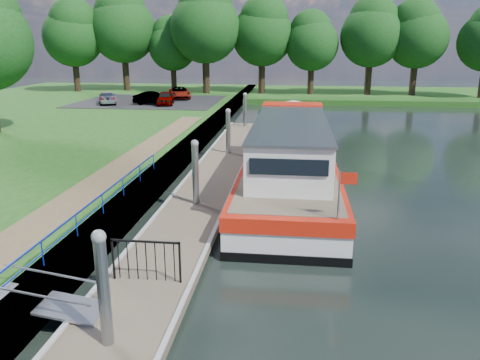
# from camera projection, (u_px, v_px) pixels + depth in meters

# --- Properties ---
(ground) EXTENTS (160.00, 160.00, 0.00)m
(ground) POSITION_uv_depth(u_px,v_px,m) (118.00, 344.00, 10.41)
(ground) COLOR black
(ground) RESTS_ON ground
(bank_edge) EXTENTS (1.10, 90.00, 0.78)m
(bank_edge) POSITION_uv_depth(u_px,v_px,m) (174.00, 162.00, 24.89)
(bank_edge) COLOR #473D2D
(bank_edge) RESTS_ON ground
(far_bank) EXTENTS (60.00, 18.00, 0.60)m
(far_bank) POSITION_uv_depth(u_px,v_px,m) (362.00, 95.00, 58.56)
(far_bank) COLOR #1C4A15
(far_bank) RESTS_ON ground
(footpath) EXTENTS (1.60, 40.00, 0.05)m
(footpath) POSITION_uv_depth(u_px,v_px,m) (83.00, 194.00, 18.31)
(footpath) COLOR brown
(footpath) RESTS_ON riverbank
(carpark) EXTENTS (14.00, 12.00, 0.06)m
(carpark) POSITION_uv_depth(u_px,v_px,m) (150.00, 101.00, 47.65)
(carpark) COLOR black
(carpark) RESTS_ON riverbank
(blue_fence) EXTENTS (0.04, 18.04, 0.72)m
(blue_fence) POSITION_uv_depth(u_px,v_px,m) (60.00, 232.00, 13.21)
(blue_fence) COLOR #0C2DBF
(blue_fence) RESTS_ON riverbank
(pontoon) EXTENTS (2.50, 30.00, 0.56)m
(pontoon) POSITION_uv_depth(u_px,v_px,m) (215.00, 177.00, 22.76)
(pontoon) COLOR brown
(pontoon) RESTS_ON ground
(mooring_piles) EXTENTS (0.30, 27.30, 3.55)m
(mooring_piles) POSITION_uv_depth(u_px,v_px,m) (215.00, 156.00, 22.45)
(mooring_piles) COLOR gray
(mooring_piles) RESTS_ON ground
(gangway) EXTENTS (2.58, 1.00, 0.92)m
(gangway) POSITION_uv_depth(u_px,v_px,m) (48.00, 303.00, 10.92)
(gangway) COLOR #A5A8AD
(gangway) RESTS_ON ground
(gate_panel) EXTENTS (1.85, 0.05, 1.15)m
(gate_panel) POSITION_uv_depth(u_px,v_px,m) (146.00, 255.00, 12.19)
(gate_panel) COLOR black
(gate_panel) RESTS_ON ground
(barge) EXTENTS (4.36, 21.15, 4.78)m
(barge) POSITION_uv_depth(u_px,v_px,m) (291.00, 153.00, 23.80)
(barge) COLOR black
(barge) RESTS_ON ground
(horizon_trees) EXTENTS (54.38, 10.03, 12.87)m
(horizon_trees) POSITION_uv_depth(u_px,v_px,m) (252.00, 30.00, 54.78)
(horizon_trees) COLOR #332316
(horizon_trees) RESTS_ON ground
(car_a) EXTENTS (2.17, 3.94, 1.27)m
(car_a) POSITION_uv_depth(u_px,v_px,m) (165.00, 98.00, 44.63)
(car_a) COLOR #999999
(car_a) RESTS_ON carpark
(car_b) EXTENTS (3.72, 1.35, 1.22)m
(car_b) POSITION_uv_depth(u_px,v_px,m) (153.00, 98.00, 44.70)
(car_b) COLOR #999999
(car_b) RESTS_ON carpark
(car_c) EXTENTS (3.10, 4.35, 1.17)m
(car_c) POSITION_uv_depth(u_px,v_px,m) (107.00, 98.00, 45.31)
(car_c) COLOR #999999
(car_c) RESTS_ON carpark
(car_d) EXTENTS (3.33, 4.83, 1.23)m
(car_d) POSITION_uv_depth(u_px,v_px,m) (180.00, 93.00, 49.55)
(car_d) COLOR #999999
(car_d) RESTS_ON carpark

